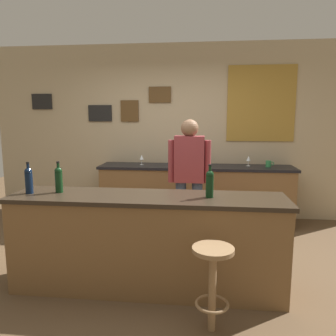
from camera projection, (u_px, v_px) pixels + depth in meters
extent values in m
plane|color=brown|center=(154.00, 268.00, 3.61)|extent=(10.00, 10.00, 0.00)
cube|color=tan|center=(172.00, 132.00, 5.38)|extent=(6.00, 0.06, 2.80)
cube|color=black|center=(42.00, 102.00, 5.50)|extent=(0.34, 0.02, 0.25)
cube|color=black|center=(100.00, 113.00, 5.42)|extent=(0.39, 0.02, 0.27)
cube|color=brown|center=(130.00, 111.00, 5.36)|extent=(0.29, 0.02, 0.34)
cube|color=brown|center=(160.00, 95.00, 5.26)|extent=(0.36, 0.02, 0.25)
cube|color=#A87F33|center=(261.00, 104.00, 5.11)|extent=(1.04, 0.02, 1.17)
cube|color=brown|center=(147.00, 244.00, 3.15)|extent=(2.55, 0.57, 0.88)
cube|color=#2D2319|center=(147.00, 198.00, 3.07)|extent=(2.60, 0.60, 0.04)
cube|color=brown|center=(195.00, 196.00, 5.11)|extent=(2.92, 0.53, 0.86)
cube|color=black|center=(196.00, 167.00, 5.04)|extent=(2.98, 0.56, 0.04)
cylinder|color=#384766|center=(197.00, 216.00, 4.08)|extent=(0.13, 0.13, 0.86)
cylinder|color=#384766|center=(181.00, 215.00, 4.11)|extent=(0.13, 0.13, 0.86)
cube|color=maroon|center=(189.00, 159.00, 3.98)|extent=(0.36, 0.20, 0.56)
sphere|color=brown|center=(190.00, 128.00, 3.93)|extent=(0.21, 0.21, 0.21)
cylinder|color=maroon|center=(207.00, 162.00, 3.96)|extent=(0.08, 0.08, 0.52)
cylinder|color=maroon|center=(171.00, 161.00, 4.01)|extent=(0.08, 0.08, 0.52)
cylinder|color=olive|center=(212.00, 292.00, 2.52)|extent=(0.06, 0.06, 0.65)
torus|color=olive|center=(212.00, 304.00, 2.53)|extent=(0.26, 0.26, 0.02)
cylinder|color=olive|center=(213.00, 250.00, 2.46)|extent=(0.32, 0.32, 0.03)
cylinder|color=black|center=(29.00, 183.00, 3.14)|extent=(0.07, 0.07, 0.20)
sphere|color=black|center=(28.00, 172.00, 3.13)|extent=(0.07, 0.07, 0.07)
cylinder|color=black|center=(28.00, 168.00, 3.12)|extent=(0.03, 0.03, 0.09)
cylinder|color=black|center=(28.00, 163.00, 3.11)|extent=(0.03, 0.03, 0.02)
cylinder|color=black|center=(59.00, 182.00, 3.18)|extent=(0.07, 0.07, 0.20)
sphere|color=black|center=(58.00, 171.00, 3.17)|extent=(0.07, 0.07, 0.07)
cylinder|color=black|center=(58.00, 168.00, 3.16)|extent=(0.03, 0.03, 0.09)
cylinder|color=black|center=(58.00, 162.00, 3.15)|extent=(0.03, 0.03, 0.02)
cylinder|color=black|center=(210.00, 187.00, 2.99)|extent=(0.07, 0.07, 0.20)
sphere|color=black|center=(210.00, 175.00, 2.97)|extent=(0.07, 0.07, 0.07)
cylinder|color=black|center=(210.00, 171.00, 2.97)|extent=(0.03, 0.03, 0.09)
cylinder|color=black|center=(210.00, 165.00, 2.96)|extent=(0.03, 0.03, 0.02)
cylinder|color=silver|center=(142.00, 164.00, 5.17)|extent=(0.06, 0.06, 0.00)
cylinder|color=silver|center=(142.00, 162.00, 5.17)|extent=(0.01, 0.01, 0.07)
cone|color=silver|center=(142.00, 157.00, 5.16)|extent=(0.07, 0.07, 0.08)
cylinder|color=silver|center=(170.00, 165.00, 5.13)|extent=(0.06, 0.06, 0.00)
cylinder|color=silver|center=(170.00, 162.00, 5.12)|extent=(0.01, 0.01, 0.07)
cone|color=silver|center=(170.00, 158.00, 5.11)|extent=(0.07, 0.07, 0.08)
cylinder|color=silver|center=(189.00, 166.00, 5.00)|extent=(0.06, 0.06, 0.00)
cylinder|color=silver|center=(189.00, 163.00, 5.00)|extent=(0.01, 0.01, 0.07)
cone|color=silver|center=(189.00, 159.00, 4.98)|extent=(0.07, 0.07, 0.08)
cylinder|color=silver|center=(248.00, 166.00, 5.03)|extent=(0.06, 0.06, 0.00)
cylinder|color=silver|center=(248.00, 163.00, 5.02)|extent=(0.01, 0.01, 0.07)
cone|color=silver|center=(249.00, 158.00, 5.01)|extent=(0.07, 0.07, 0.08)
cylinder|color=#338C4C|center=(268.00, 164.00, 4.93)|extent=(0.08, 0.08, 0.09)
torus|color=#338C4C|center=(272.00, 164.00, 4.92)|extent=(0.06, 0.01, 0.06)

